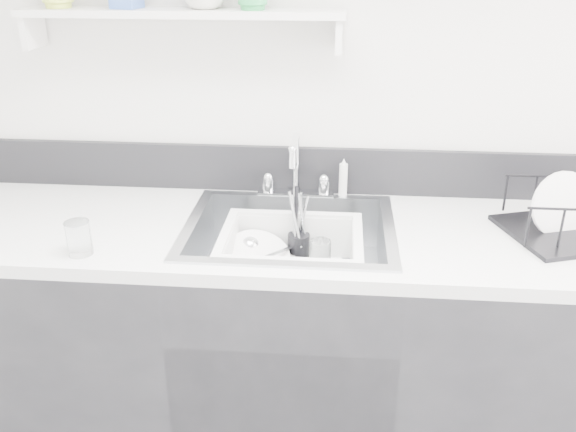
# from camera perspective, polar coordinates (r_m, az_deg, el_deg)

# --- Properties ---
(counter_run) EXTENTS (3.20, 0.62, 0.92)m
(counter_run) POSITION_cam_1_polar(r_m,az_deg,el_deg) (2.10, 0.12, -12.50)
(counter_run) COLOR black
(counter_run) RESTS_ON ground
(backsplash) EXTENTS (3.20, 0.02, 0.16)m
(backsplash) POSITION_cam_1_polar(r_m,az_deg,el_deg) (2.10, 0.83, 4.37)
(backsplash) COLOR black
(backsplash) RESTS_ON counter_run
(sink) EXTENTS (0.64, 0.52, 0.20)m
(sink) POSITION_cam_1_polar(r_m,az_deg,el_deg) (1.90, 0.13, -3.51)
(sink) COLOR silver
(sink) RESTS_ON counter_run
(faucet) EXTENTS (0.26, 0.18, 0.23)m
(faucet) POSITION_cam_1_polar(r_m,az_deg,el_deg) (2.06, 0.72, 3.36)
(faucet) COLOR silver
(faucet) RESTS_ON counter_run
(side_sprayer) EXTENTS (0.03, 0.03, 0.14)m
(side_sprayer) POSITION_cam_1_polar(r_m,az_deg,el_deg) (2.06, 5.19, 3.55)
(side_sprayer) COLOR silver
(side_sprayer) RESTS_ON counter_run
(wall_shelf) EXTENTS (1.00, 0.16, 0.12)m
(wall_shelf) POSITION_cam_1_polar(r_m,az_deg,el_deg) (1.98, -9.91, 18.00)
(wall_shelf) COLOR silver
(wall_shelf) RESTS_ON room_shell
(wash_tub) EXTENTS (0.53, 0.49, 0.17)m
(wash_tub) POSITION_cam_1_polar(r_m,az_deg,el_deg) (1.86, 0.30, -3.95)
(wash_tub) COLOR silver
(wash_tub) RESTS_ON sink
(plate_stack) EXTENTS (0.25, 0.24, 0.10)m
(plate_stack) POSITION_cam_1_polar(r_m,az_deg,el_deg) (1.93, -2.55, -4.30)
(plate_stack) COLOR white
(plate_stack) RESTS_ON wash_tub
(utensil_cup) EXTENTS (0.07, 0.07, 0.24)m
(utensil_cup) POSITION_cam_1_polar(r_m,az_deg,el_deg) (1.98, 0.99, -2.64)
(utensil_cup) COLOR black
(utensil_cup) RESTS_ON wash_tub
(ladle) EXTENTS (0.28, 0.20, 0.08)m
(ladle) POSITION_cam_1_polar(r_m,az_deg,el_deg) (1.93, -1.96, -3.88)
(ladle) COLOR silver
(ladle) RESTS_ON wash_tub
(tumbler_in_tub) EXTENTS (0.08, 0.08, 0.09)m
(tumbler_in_tub) POSITION_cam_1_polar(r_m,az_deg,el_deg) (1.93, 3.06, -3.57)
(tumbler_in_tub) COLOR white
(tumbler_in_tub) RESTS_ON wash_tub
(tumbler_counter) EXTENTS (0.07, 0.07, 0.10)m
(tumbler_counter) POSITION_cam_1_polar(r_m,az_deg,el_deg) (1.78, -19.00, -1.97)
(tumbler_counter) COLOR white
(tumbler_counter) RESTS_ON counter_run
(bowl_small) EXTENTS (0.12, 0.12, 0.03)m
(bowl_small) POSITION_cam_1_polar(r_m,az_deg,el_deg) (1.88, 1.92, -5.54)
(bowl_small) COLOR white
(bowl_small) RESTS_ON wash_tub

